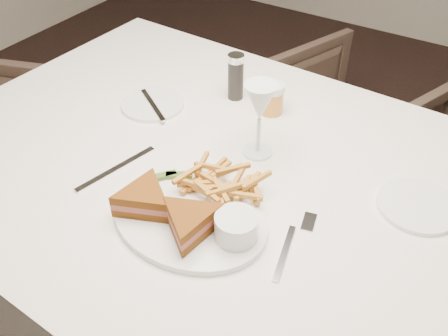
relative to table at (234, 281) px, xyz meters
name	(u,v)px	position (x,y,z in m)	size (l,w,h in m)	color
table	(234,281)	(0.00, 0.00, 0.00)	(1.46, 0.97, 0.75)	white
chair_far	(345,122)	(-0.06, 0.96, -0.08)	(0.58, 0.54, 0.60)	#49372D
table_setting	(216,177)	(-0.01, -0.07, 0.41)	(0.84, 0.59, 0.18)	white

